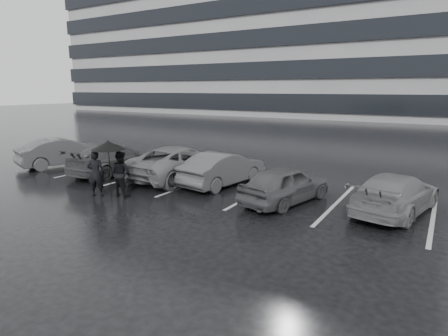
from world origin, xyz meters
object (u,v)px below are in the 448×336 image
car_west_b (180,162)px  pedestrian_right (121,174)px  car_main (285,184)px  car_east (396,193)px  car_west_a (223,169)px  car_west_d (64,152)px  car_west_c (115,159)px  pedestrian_left (96,173)px

car_west_b → pedestrian_right: size_ratio=3.10×
car_main → car_east: bearing=-152.7°
car_west_a → car_west_b: size_ratio=0.80×
pedestrian_right → car_west_b: bearing=-94.5°
car_main → car_west_d: (-11.53, 0.13, 0.06)m
car_main → car_west_c: size_ratio=0.82×
car_west_d → car_main: bearing=-162.2°
car_west_a → car_west_b: car_west_b is taller
car_east → pedestrian_left: size_ratio=2.56×
car_east → pedestrian_right: pedestrian_right is taller
car_west_b → car_west_d: size_ratio=1.19×
car_east → pedestrian_left: pedestrian_left is taller
car_west_b → pedestrian_left: (-0.90, -3.62, 0.12)m
car_west_b → car_east: 8.32m
pedestrian_left → car_main: bearing=173.1°
car_main → pedestrian_left: pedestrian_left is taller
car_west_d → car_west_b: bearing=-154.2°
car_west_a → pedestrian_right: bearing=62.0°
car_main → car_west_c: (-8.13, 0.26, 0.03)m
car_west_b → pedestrian_right: (-0.19, -3.15, 0.11)m
car_west_c → pedestrian_right: (2.88, -2.44, 0.15)m
car_west_d → pedestrian_right: (6.28, -2.31, 0.11)m
car_west_a → pedestrian_left: bearing=58.3°
car_main → car_west_b: 5.15m
car_west_c → car_main: bearing=179.3°
car_west_b → car_west_d: car_west_b is taller
car_main → pedestrian_left: (-5.96, -2.66, 0.19)m
car_west_c → car_west_d: (-3.40, -0.14, 0.04)m
car_west_c → car_west_a: bearing=-171.1°
car_east → car_west_b: bearing=10.2°
car_west_b → pedestrian_left: bearing=78.9°
pedestrian_left → car_west_d: bearing=-57.5°
pedestrian_right → car_west_a: bearing=-127.0°
car_west_a → pedestrian_right: size_ratio=2.47×
car_west_a → car_east: size_ratio=0.95×
car_main → car_west_d: 11.53m
car_west_c → pedestrian_right: 3.78m
car_main → car_east: (3.26, 0.78, -0.02)m
car_west_a → car_west_c: bearing=15.7°
car_west_c → car_east: bearing=-176.3°
car_west_d → car_west_a: bearing=-156.0°
car_west_c → car_west_d: car_west_d is taller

